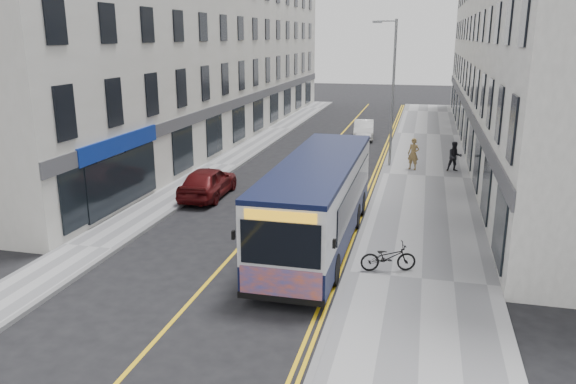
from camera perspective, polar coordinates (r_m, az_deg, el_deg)
The scene contains 17 objects.
ground at distance 19.63m, azimuth -5.16°, elevation -5.83°, with size 140.00×140.00×0.00m, color black.
pavement_east at distance 30.10m, azimuth 13.79°, elevation 1.53°, with size 4.50×64.00×0.12m, color #97979A.
pavement_west at distance 32.06m, azimuth -6.73°, elevation 2.72°, with size 2.00×64.00×0.12m, color #97979A.
kerb_east at distance 30.17m, azimuth 9.52°, elevation 1.81°, with size 0.18×64.00×0.13m, color slate.
kerb_west at distance 31.73m, azimuth -5.04°, elevation 2.64°, with size 0.18×64.00×0.13m, color slate.
road_centre_line at distance 30.71m, azimuth 2.06°, elevation 2.14°, with size 0.12×64.00×0.01m, color yellow.
road_dbl_yellow_inner at distance 30.22m, azimuth 8.66°, elevation 1.74°, with size 0.10×64.00×0.01m, color yellow.
road_dbl_yellow_outer at distance 30.20m, azimuth 9.04°, elevation 1.72°, with size 0.10×64.00×0.01m, color yellow.
terrace_east at distance 38.65m, azimuth 22.56°, elevation 13.50°, with size 6.00×46.00×13.00m, color white.
terrace_west at distance 41.11m, azimuth -7.94°, elevation 14.56°, with size 6.00×46.00×13.00m, color silver.
streetlamp at distance 31.43m, azimuth 10.49°, elevation 10.30°, with size 1.32×0.18×8.00m.
city_bus at distance 19.52m, azimuth 3.10°, elevation -0.71°, with size 2.47×10.55×3.06m.
bicycle at distance 17.67m, azimuth 10.14°, elevation -6.52°, with size 0.60×1.71×0.90m, color black.
pedestrian_near at distance 31.17m, azimuth 12.62°, elevation 3.80°, with size 0.62×0.41×1.71m, color olive.
pedestrian_far at distance 31.31m, azimuth 16.57°, elevation 3.47°, with size 0.77×0.60×1.59m, color black.
car_white at distance 40.86m, azimuth 7.69°, elevation 6.31°, with size 1.37×3.92×1.29m, color white.
car_maroon at distance 25.81m, azimuth -8.14°, elevation 1.02°, with size 1.70×4.22×1.44m, color #510D0F.
Camera 1 is at (6.04, -17.25, 7.16)m, focal length 35.00 mm.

